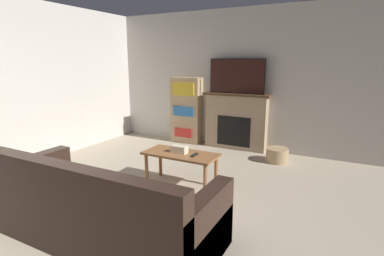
% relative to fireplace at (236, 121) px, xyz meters
% --- Properties ---
extents(wall_back, '(5.83, 0.06, 2.70)m').
position_rel_fireplace_xyz_m(wall_back, '(-0.31, 0.14, 0.79)').
color(wall_back, beige).
rests_on(wall_back, ground_plane).
extents(wall_side, '(0.06, 5.43, 2.70)m').
position_rel_fireplace_xyz_m(wall_side, '(-2.76, -2.10, 0.79)').
color(wall_side, beige).
rests_on(wall_side, ground_plane).
extents(fireplace, '(1.33, 0.28, 1.10)m').
position_rel_fireplace_xyz_m(fireplace, '(0.00, 0.00, 0.00)').
color(fireplace, tan).
rests_on(fireplace, ground_plane).
extents(tv, '(1.09, 0.03, 0.66)m').
position_rel_fireplace_xyz_m(tv, '(-0.00, -0.02, 0.88)').
color(tv, black).
rests_on(tv, fireplace).
extents(couch, '(2.34, 0.96, 0.88)m').
position_rel_fireplace_xyz_m(couch, '(-0.11, -3.58, -0.27)').
color(couch, black).
rests_on(couch, ground_plane).
extents(coffee_table, '(1.04, 0.47, 0.47)m').
position_rel_fireplace_xyz_m(coffee_table, '(-0.05, -2.09, -0.15)').
color(coffee_table, brown).
rests_on(coffee_table, ground_plane).
extents(tissue_box, '(0.22, 0.12, 0.10)m').
position_rel_fireplace_xyz_m(tissue_box, '(-0.08, -2.08, -0.03)').
color(tissue_box, beige).
rests_on(tissue_box, coffee_table).
extents(remote_control, '(0.04, 0.15, 0.02)m').
position_rel_fireplace_xyz_m(remote_control, '(0.17, -2.11, -0.07)').
color(remote_control, black).
rests_on(remote_control, coffee_table).
extents(bookshelf, '(0.66, 0.29, 1.39)m').
position_rel_fireplace_xyz_m(bookshelf, '(-1.10, -0.02, 0.14)').
color(bookshelf, tan).
rests_on(bookshelf, ground_plane).
extents(storage_basket, '(0.38, 0.38, 0.24)m').
position_rel_fireplace_xyz_m(storage_basket, '(0.93, -0.44, -0.43)').
color(storage_basket, tan).
rests_on(storage_basket, ground_plane).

